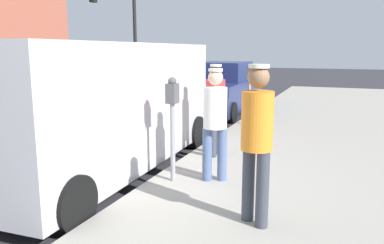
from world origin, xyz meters
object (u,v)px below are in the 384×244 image
at_px(pedestrian_in_red, 215,104).
at_px(parked_van, 99,105).
at_px(pedestrian_in_white, 215,118).
at_px(pedestrian_in_orange, 257,134).
at_px(parked_sedan_ahead, 220,90).
at_px(parking_meter_near, 172,112).
at_px(parking_meter_far, 249,84).
at_px(traffic_light_corner, 119,17).

bearing_deg(pedestrian_in_red, parked_van, -144.09).
bearing_deg(parked_van, pedestrian_in_white, -3.38).
height_order(pedestrian_in_orange, pedestrian_in_red, pedestrian_in_orange).
relative_size(parked_van, parked_sedan_ahead, 1.19).
relative_size(parking_meter_near, parking_meter_far, 1.00).
xyz_separation_m(pedestrian_in_white, parked_sedan_ahead, (-2.10, 6.93, -0.34)).
bearing_deg(parking_meter_near, parked_sedan_ahead, 102.14).
relative_size(pedestrian_in_red, pedestrian_in_white, 1.01).
distance_m(parking_meter_far, pedestrian_in_orange, 5.86).
distance_m(pedestrian_in_orange, pedestrian_in_white, 1.49).
height_order(parking_meter_near, parked_van, parked_van).
xyz_separation_m(pedestrian_in_red, parked_van, (-1.64, -1.18, 0.06)).
bearing_deg(pedestrian_in_orange, traffic_light_corner, 127.42).
bearing_deg(parked_sedan_ahead, parking_meter_far, -57.79).
xyz_separation_m(parking_meter_far, pedestrian_in_orange, (1.42, -5.68, -0.02)).
height_order(parking_meter_far, parked_sedan_ahead, parking_meter_far).
bearing_deg(traffic_light_corner, parked_van, -59.64).
distance_m(parking_meter_near, pedestrian_in_white, 0.62).
bearing_deg(parking_meter_near, pedestrian_in_white, 23.80).
height_order(pedestrian_in_orange, traffic_light_corner, traffic_light_corner).
bearing_deg(pedestrian_in_red, pedestrian_in_orange, -62.84).
relative_size(parking_meter_near, parked_sedan_ahead, 0.34).
bearing_deg(traffic_light_corner, parking_meter_near, -54.92).
relative_size(pedestrian_in_white, parked_sedan_ahead, 0.37).
distance_m(parked_van, traffic_light_corner, 12.55).
bearing_deg(parking_meter_far, pedestrian_in_red, -87.55).
distance_m(pedestrian_in_white, traffic_light_corner, 13.80).
height_order(pedestrian_in_white, parked_van, parked_van).
relative_size(parking_meter_near, traffic_light_corner, 0.29).
xyz_separation_m(parked_van, traffic_light_corner, (-6.23, 10.64, 2.36)).
relative_size(pedestrian_in_white, parked_van, 0.31).
bearing_deg(pedestrian_in_white, parking_meter_near, -156.20).
bearing_deg(pedestrian_in_red, parking_meter_near, -95.00).
relative_size(pedestrian_in_red, traffic_light_corner, 0.32).
bearing_deg(parked_sedan_ahead, parking_meter_near, -77.86).
height_order(parking_meter_near, parking_meter_far, same).
bearing_deg(parking_meter_far, pedestrian_in_white, -82.88).
height_order(parking_meter_near, traffic_light_corner, traffic_light_corner).
bearing_deg(parked_van, traffic_light_corner, 120.36).
bearing_deg(pedestrian_in_white, parked_sedan_ahead, 106.88).
xyz_separation_m(pedestrian_in_orange, pedestrian_in_white, (-0.87, 1.21, -0.07)).
bearing_deg(parked_sedan_ahead, pedestrian_in_orange, -69.95).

